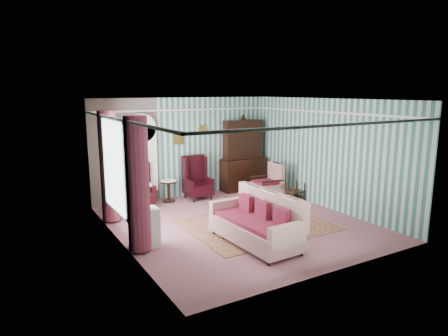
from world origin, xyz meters
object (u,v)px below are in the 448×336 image
sofa (255,221)px  floral_armchair (266,182)px  coffee_table (243,228)px  plant_stand (145,228)px  wingback_left (139,185)px  wingback_right (198,178)px  round_side_table (169,191)px  dresser_hutch (244,153)px  seated_woman (139,186)px  nest_table (295,191)px  bookcase (143,163)px

sofa → floral_armchair: bearing=-42.3°
coffee_table → plant_stand: bearing=165.2°
wingback_left → sofa: wingback_left is taller
wingback_right → round_side_table: (-0.85, 0.15, -0.33)m
dresser_hutch → coffee_table: bearing=-123.0°
wingback_left → sofa: 3.91m
wingback_right → coffee_table: wingback_right is taller
seated_woman → nest_table: bearing=-20.8°
floral_armchair → round_side_table: bearing=73.1°
sofa → wingback_right: bearing=-11.0°
plant_stand → coffee_table: plant_stand is taller
seated_woman → floral_armchair: 3.63m
sofa → coffee_table: size_ratio=2.37×
wingback_left → wingback_right: 1.75m
wingback_left → round_side_table: (0.90, 0.15, -0.33)m
bookcase → dresser_hutch: size_ratio=0.95×
bookcase → wingback_left: (-0.25, -0.39, -0.50)m
plant_stand → sofa: (2.00, -0.97, 0.11)m
wingback_right → seated_woman: size_ratio=1.06×
bookcase → coffee_table: (0.95, -3.67, -0.92)m
wingback_left → floral_armchair: 3.63m
plant_stand → bookcase: bearing=71.5°
wingback_left → floral_armchair: (3.50, -0.95, -0.13)m
seated_woman → plant_stand: 2.87m
bookcase → wingback_left: 0.68m
nest_table → coffee_table: (-2.87, -1.73, -0.07)m
bookcase → nest_table: (3.82, -1.94, -0.85)m
sofa → coffee_table: sofa is taller
bookcase → coffee_table: bookcase is taller
plant_stand → floral_armchair: 4.66m
coffee_table → floral_armchair: bearing=45.3°
bookcase → dresser_hutch: (3.25, -0.12, 0.06)m
bookcase → plant_stand: size_ratio=2.80×
plant_stand → floral_armchair: floral_armchair is taller
wingback_left → round_side_table: size_ratio=2.08×
round_side_table → coffee_table: bearing=-85.0°
round_side_table → seated_woman: bearing=-170.5°
seated_woman → nest_table: (4.07, -1.55, -0.32)m
floral_armchair → wingback_left: bearing=80.8°
dresser_hutch → wingback_left: 3.55m
nest_table → floral_armchair: size_ratio=0.54×
wingback_right → floral_armchair: wingback_right is taller
sofa → coffee_table: (-0.00, 0.44, -0.30)m
wingback_left → plant_stand: wingback_left is taller
wingback_left → coffee_table: bearing=-69.9°
nest_table → floral_armchair: bearing=133.5°
wingback_right → sofa: size_ratio=0.58×
bookcase → nest_table: bookcase is taller
nest_table → coffee_table: 3.35m
plant_stand → coffee_table: size_ratio=0.88×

